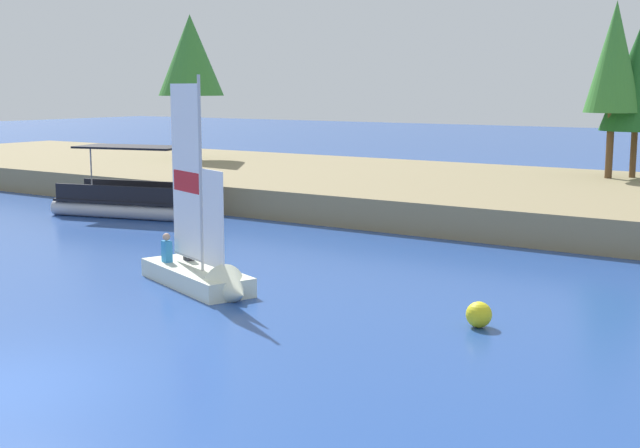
{
  "coord_description": "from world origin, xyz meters",
  "views": [
    {
      "loc": [
        12.28,
        -8.62,
        5.06
      ],
      "look_at": [
        -1.19,
        11.26,
        1.2
      ],
      "focal_mm": 47.87,
      "sensor_mm": 36.0,
      "label": 1
    }
  ],
  "objects_px": {
    "shoreline_tree_left": "(191,56)",
    "sailboat": "(207,273)",
    "shoreline_tree_midleft": "(614,58)",
    "pontoon_boat": "(133,200)",
    "shoreline_tree_centre": "(638,79)",
    "channel_buoy": "(479,315)"
  },
  "relations": [
    {
      "from": "shoreline_tree_left",
      "to": "sailboat",
      "type": "distance_m",
      "value": 27.62
    },
    {
      "from": "shoreline_tree_midleft",
      "to": "shoreline_tree_left",
      "type": "bearing_deg",
      "value": -173.98
    },
    {
      "from": "pontoon_boat",
      "to": "sailboat",
      "type": "bearing_deg",
      "value": -50.68
    },
    {
      "from": "shoreline_tree_midleft",
      "to": "shoreline_tree_centre",
      "type": "relative_size",
      "value": 1.17
    },
    {
      "from": "shoreline_tree_midleft",
      "to": "pontoon_boat",
      "type": "bearing_deg",
      "value": -136.11
    },
    {
      "from": "pontoon_boat",
      "to": "shoreline_tree_centre",
      "type": "bearing_deg",
      "value": 29.3
    },
    {
      "from": "shoreline_tree_left",
      "to": "channel_buoy",
      "type": "xyz_separation_m",
      "value": [
        25.44,
        -18.86,
        -6.49
      ]
    },
    {
      "from": "shoreline_tree_centre",
      "to": "pontoon_boat",
      "type": "bearing_deg",
      "value": -135.89
    },
    {
      "from": "shoreline_tree_left",
      "to": "shoreline_tree_midleft",
      "type": "relative_size",
      "value": 1.04
    },
    {
      "from": "shoreline_tree_left",
      "to": "channel_buoy",
      "type": "height_order",
      "value": "shoreline_tree_left"
    },
    {
      "from": "shoreline_tree_midleft",
      "to": "pontoon_boat",
      "type": "xyz_separation_m",
      "value": [
        -14.62,
        -14.07,
        -5.65
      ]
    },
    {
      "from": "channel_buoy",
      "to": "sailboat",
      "type": "bearing_deg",
      "value": -174.01
    },
    {
      "from": "shoreline_tree_centre",
      "to": "channel_buoy",
      "type": "height_order",
      "value": "shoreline_tree_centre"
    },
    {
      "from": "shoreline_tree_midleft",
      "to": "sailboat",
      "type": "bearing_deg",
      "value": -99.69
    },
    {
      "from": "shoreline_tree_centre",
      "to": "sailboat",
      "type": "xyz_separation_m",
      "value": [
        -4.54,
        -22.81,
        -4.94
      ]
    },
    {
      "from": "shoreline_tree_left",
      "to": "shoreline_tree_centre",
      "type": "distance_m",
      "value": 23.22
    },
    {
      "from": "shoreline_tree_left",
      "to": "sailboat",
      "type": "relative_size",
      "value": 1.37
    },
    {
      "from": "channel_buoy",
      "to": "shoreline_tree_midleft",
      "type": "bearing_deg",
      "value": 98.79
    },
    {
      "from": "channel_buoy",
      "to": "shoreline_tree_left",
      "type": "bearing_deg",
      "value": 143.45
    },
    {
      "from": "shoreline_tree_midleft",
      "to": "pontoon_boat",
      "type": "distance_m",
      "value": 21.06
    },
    {
      "from": "shoreline_tree_left",
      "to": "shoreline_tree_centre",
      "type": "height_order",
      "value": "shoreline_tree_left"
    },
    {
      "from": "shoreline_tree_left",
      "to": "pontoon_boat",
      "type": "distance_m",
      "value": 15.23
    }
  ]
}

